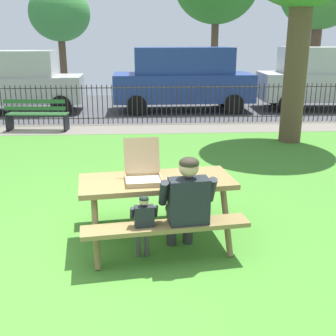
# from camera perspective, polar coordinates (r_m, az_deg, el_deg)

# --- Properties ---
(ground) EXTENTS (28.00, 11.92, 0.02)m
(ground) POSITION_cam_1_polar(r_m,az_deg,el_deg) (6.35, -9.89, -4.61)
(ground) COLOR #44842C
(cobblestone_walkway) EXTENTS (28.00, 1.40, 0.01)m
(cobblestone_walkway) POSITION_cam_1_polar(r_m,az_deg,el_deg) (11.38, -7.11, 5.40)
(cobblestone_walkway) COLOR slate
(street_asphalt) EXTENTS (28.00, 6.33, 0.01)m
(street_asphalt) POSITION_cam_1_polar(r_m,az_deg,el_deg) (15.18, -6.25, 8.44)
(street_asphalt) COLOR #424247
(picnic_table_foreground) EXTENTS (1.98, 1.70, 0.79)m
(picnic_table_foreground) POSITION_cam_1_polar(r_m,az_deg,el_deg) (4.91, -1.56, -3.45)
(picnic_table_foreground) COLOR olive
(picnic_table_foreground) RESTS_ON ground
(pizza_box_open) EXTENTS (0.46, 0.52, 0.46)m
(pizza_box_open) POSITION_cam_1_polar(r_m,az_deg,el_deg) (4.80, -3.49, -0.37)
(pizza_box_open) COLOR tan
(pizza_box_open) RESTS_ON picnic_table_foreground
(pizza_slice_on_table) EXTENTS (0.21, 0.18, 0.02)m
(pizza_slice_on_table) POSITION_cam_1_polar(r_m,az_deg,el_deg) (4.82, 1.09, -1.57)
(pizza_slice_on_table) COLOR #F4DC76
(pizza_slice_on_table) RESTS_ON picnic_table_foreground
(adult_at_table) EXTENTS (0.63, 0.63, 1.19)m
(adult_at_table) POSITION_cam_1_polar(r_m,az_deg,el_deg) (4.47, 2.57, -4.77)
(adult_at_table) COLOR #313131
(adult_at_table) RESTS_ON ground
(child_at_table) EXTENTS (0.30, 0.30, 0.80)m
(child_at_table) POSITION_cam_1_polar(r_m,az_deg,el_deg) (4.43, -3.39, -7.34)
(child_at_table) COLOR #454545
(child_at_table) RESTS_ON ground
(iron_fence_streetside) EXTENTS (22.65, 0.03, 1.11)m
(iron_fence_streetside) POSITION_cam_1_polar(r_m,az_deg,el_deg) (11.97, -7.02, 8.78)
(iron_fence_streetside) COLOR #2D2823
(iron_fence_streetside) RESTS_ON ground
(park_bench_center) EXTENTS (1.63, 0.58, 0.85)m
(park_bench_center) POSITION_cam_1_polar(r_m,az_deg,el_deg) (11.49, -17.67, 6.97)
(park_bench_center) COLOR #2D5E30
(park_bench_center) RESTS_ON ground
(parked_car_center) EXTENTS (3.97, 1.98, 1.98)m
(parked_car_center) POSITION_cam_1_polar(r_m,az_deg,el_deg) (14.62, -19.56, 11.24)
(parked_car_center) COLOR #BBB8B5
(parked_car_center) RESTS_ON ground
(parked_car_right) EXTENTS (4.63, 2.01, 2.08)m
(parked_car_right) POSITION_cam_1_polar(r_m,az_deg,el_deg) (14.13, 2.08, 12.38)
(parked_car_right) COLOR navy
(parked_car_right) RESTS_ON ground
(parked_car_far_right) EXTENTS (4.69, 2.15, 2.08)m
(parked_car_far_right) POSITION_cam_1_polar(r_m,az_deg,el_deg) (15.43, 21.31, 11.66)
(parked_car_far_right) COLOR #BBBDB9
(parked_car_far_right) RESTS_ON ground
(far_tree_midleft) EXTENTS (2.74, 2.74, 4.68)m
(far_tree_midleft) POSITION_cam_1_polar(r_m,az_deg,el_deg) (20.49, -14.76, 19.93)
(far_tree_midleft) COLOR brown
(far_tree_midleft) RESTS_ON ground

